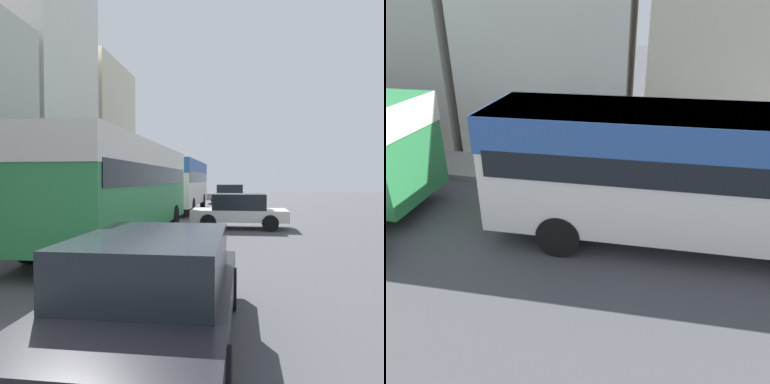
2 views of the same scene
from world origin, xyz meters
The scene contains 4 objects.
building_midblock centered at (-8.88, 7.94, 4.07)m, with size 5.37×7.80×8.14m.
building_end_row centered at (-9.11, 22.46, 5.02)m, with size 5.82×7.07×10.05m.
bus_following centered at (-1.70, 20.23, 2.03)m, with size 2.62×9.29×3.14m.
pedestrian_near_curb centered at (-4.69, 10.60, 1.02)m, with size 0.41×0.41×1.72m.
Camera 2 is at (6.36, 19.12, 5.01)m, focal length 35.00 mm.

